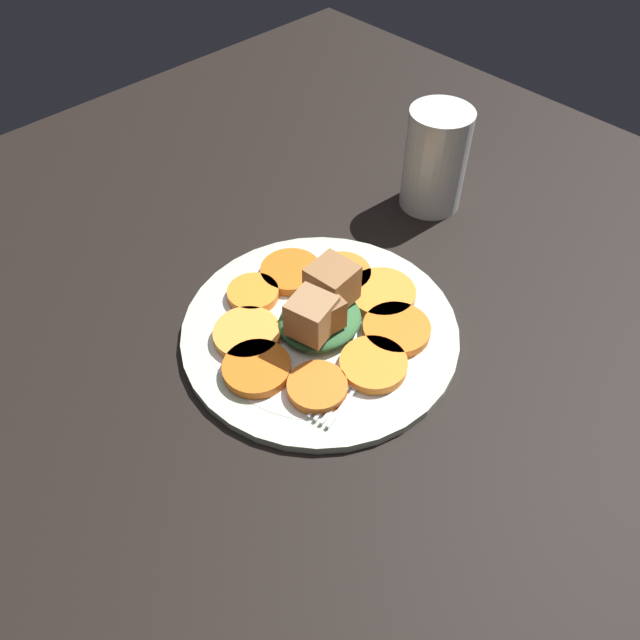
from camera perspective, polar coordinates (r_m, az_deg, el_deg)
table_slab at (r=65.84cm, az=0.00°, el=-1.82°), size 120.00×120.00×2.00cm
plate at (r=64.69cm, az=0.00°, el=-0.94°), size 28.63×28.63×1.05cm
carrot_slice_0 at (r=63.32cm, az=-6.68°, el=-1.28°), size 6.87×6.87×1.04cm
carrot_slice_1 at (r=60.36cm, az=-5.74°, el=-4.48°), size 6.65×6.65×1.04cm
carrot_slice_2 at (r=58.78cm, az=-0.26°, el=-6.15°), size 5.74×5.74×1.04cm
carrot_slice_3 at (r=60.68cm, az=4.97°, el=-4.02°), size 6.62×6.62×1.04cm
carrot_slice_4 at (r=63.79cm, az=7.01°, el=-0.85°), size 6.92×6.92×1.04cm
carrot_slice_5 at (r=67.12cm, az=5.68°, el=2.41°), size 7.25×7.25×1.04cm
carrot_slice_6 at (r=69.00cm, az=2.01°, el=4.21°), size 6.44×6.44×1.04cm
carrot_slice_7 at (r=69.33cm, az=-2.67°, el=4.44°), size 6.77×6.77×1.04cm
carrot_slice_8 at (r=67.20cm, az=-6.14°, el=2.43°), size 5.52×5.52×1.04cm
center_pile at (r=62.22cm, az=0.15°, el=0.96°), size 9.18×8.02×6.26cm
fork at (r=61.53cm, az=4.33°, el=-3.43°), size 18.75×6.01×0.40cm
water_glass at (r=79.15cm, az=10.50°, el=14.23°), size 7.64×7.64×12.73cm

